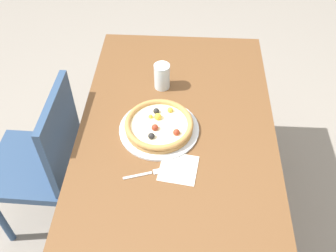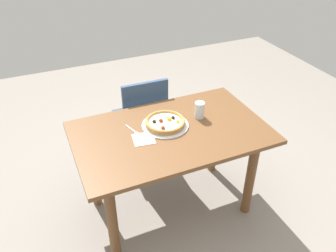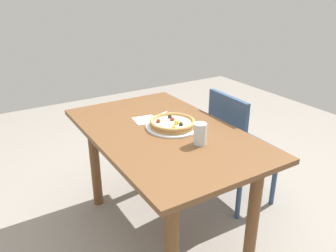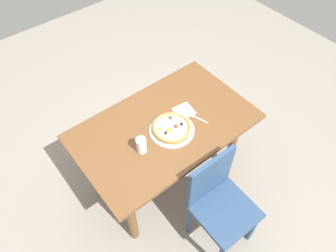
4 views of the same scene
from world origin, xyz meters
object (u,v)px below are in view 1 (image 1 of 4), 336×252
chair_near (44,161)px  napkin (178,168)px  drinking_glass (162,76)px  dining_table (176,148)px  plate (159,129)px  pizza (159,125)px  fork (149,173)px

chair_near → napkin: 0.72m
drinking_glass → napkin: bearing=11.3°
dining_table → plate: 0.15m
chair_near → plate: 0.61m
chair_near → plate: size_ratio=2.66×
chair_near → napkin: chair_near is taller
pizza → napkin: pizza is taller
pizza → drinking_glass: size_ratio=2.32×
fork → dining_table: bearing=50.2°
pizza → fork: (0.22, -0.02, -0.03)m
dining_table → pizza: (0.01, -0.07, 0.16)m
dining_table → plate: bearing=-80.8°
pizza → napkin: size_ratio=2.01×
dining_table → plate: size_ratio=4.03×
dining_table → fork: bearing=-22.3°
dining_table → drinking_glass: 0.33m
dining_table → drinking_glass: bearing=-163.2°
chair_near → drinking_glass: bearing=-62.9°
dining_table → chair_near: size_ratio=1.52×
chair_near → pizza: chair_near is taller
pizza → drinking_glass: 0.27m
chair_near → dining_table: bearing=-88.5°
dining_table → drinking_glass: (-0.26, -0.08, 0.19)m
plate → drinking_glass: 0.28m
chair_near → napkin: (0.20, 0.63, 0.26)m
plate → fork: (0.22, -0.02, -0.00)m
chair_near → plate: bearing=-89.7°
chair_near → fork: 0.63m
plate → napkin: size_ratio=2.35×
fork → drinking_glass: bearing=70.5°
chair_near → plate: (0.01, 0.55, 0.27)m
chair_near → fork: bearing=-112.5°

